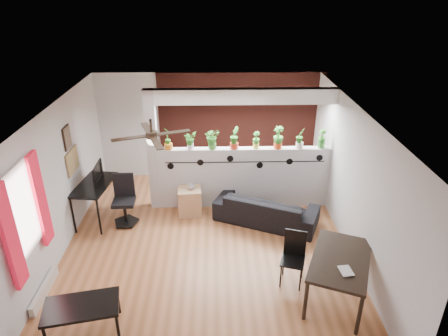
# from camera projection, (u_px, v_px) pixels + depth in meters

# --- Properties ---
(room_shell) EXTENTS (6.30, 7.10, 2.90)m
(room_shell) POSITION_uv_depth(u_px,v_px,m) (205.00, 185.00, 6.91)
(room_shell) COLOR #985931
(room_shell) RESTS_ON ground
(partition_wall) EXTENTS (3.60, 0.18, 1.35)m
(partition_wall) POSITION_uv_depth(u_px,v_px,m) (244.00, 177.00, 8.55)
(partition_wall) COLOR #BCBCC1
(partition_wall) RESTS_ON ground
(ceiling_header) EXTENTS (3.60, 0.18, 0.30)m
(ceiling_header) POSITION_uv_depth(u_px,v_px,m) (246.00, 96.00, 7.78)
(ceiling_header) COLOR white
(ceiling_header) RESTS_ON room_shell
(pier_column) EXTENTS (0.22, 0.20, 2.60)m
(pier_column) POSITION_uv_depth(u_px,v_px,m) (153.00, 151.00, 8.24)
(pier_column) COLOR #BCBCC1
(pier_column) RESTS_ON ground
(brick_panel) EXTENTS (3.90, 0.05, 2.60)m
(brick_panel) POSITION_uv_depth(u_px,v_px,m) (241.00, 127.00, 9.60)
(brick_panel) COLOR #AF4132
(brick_panel) RESTS_ON ground
(vine_decal) EXTENTS (3.31, 0.01, 0.30)m
(vine_decal) POSITION_uv_depth(u_px,v_px,m) (245.00, 162.00, 8.29)
(vine_decal) COLOR black
(vine_decal) RESTS_ON partition_wall
(window_assembly) EXTENTS (0.09, 1.30, 1.55)m
(window_assembly) POSITION_uv_depth(u_px,v_px,m) (24.00, 213.00, 5.68)
(window_assembly) COLOR white
(window_assembly) RESTS_ON room_shell
(baseboard_heater) EXTENTS (0.08, 1.00, 0.18)m
(baseboard_heater) POSITION_uv_depth(u_px,v_px,m) (44.00, 290.00, 6.30)
(baseboard_heater) COLOR silver
(baseboard_heater) RESTS_ON ground
(corkboard) EXTENTS (0.03, 0.60, 0.45)m
(corkboard) POSITION_uv_depth(u_px,v_px,m) (72.00, 161.00, 7.69)
(corkboard) COLOR olive
(corkboard) RESTS_ON room_shell
(framed_art) EXTENTS (0.03, 0.34, 0.44)m
(framed_art) POSITION_uv_depth(u_px,v_px,m) (67.00, 138.00, 7.43)
(framed_art) COLOR #8C7259
(framed_art) RESTS_ON room_shell
(ceiling_fan) EXTENTS (1.19, 1.19, 0.43)m
(ceiling_fan) POSITION_uv_depth(u_px,v_px,m) (152.00, 137.00, 6.18)
(ceiling_fan) COLOR black
(ceiling_fan) RESTS_ON room_shell
(potted_plant_0) EXTENTS (0.30, 0.31, 0.47)m
(potted_plant_0) POSITION_uv_depth(u_px,v_px,m) (168.00, 138.00, 8.12)
(potted_plant_0) COLOR orange
(potted_plant_0) RESTS_ON partition_wall
(potted_plant_1) EXTENTS (0.24, 0.24, 0.38)m
(potted_plant_1) POSITION_uv_depth(u_px,v_px,m) (190.00, 140.00, 8.14)
(potted_plant_1) COLOR silver
(potted_plant_1) RESTS_ON partition_wall
(potted_plant_2) EXTENTS (0.25, 0.21, 0.44)m
(potted_plant_2) POSITION_uv_depth(u_px,v_px,m) (212.00, 138.00, 8.14)
(potted_plant_2) COLOR #499034
(potted_plant_2) RESTS_ON partition_wall
(potted_plant_3) EXTENTS (0.25, 0.29, 0.47)m
(potted_plant_3) POSITION_uv_depth(u_px,v_px,m) (234.00, 137.00, 8.14)
(potted_plant_3) COLOR red
(potted_plant_3) RESTS_ON partition_wall
(potted_plant_4) EXTENTS (0.22, 0.21, 0.36)m
(potted_plant_4) POSITION_uv_depth(u_px,v_px,m) (256.00, 139.00, 8.18)
(potted_plant_4) COLOR #E8E551
(potted_plant_4) RESTS_ON partition_wall
(potted_plant_5) EXTENTS (0.30, 0.28, 0.47)m
(potted_plant_5) POSITION_uv_depth(u_px,v_px,m) (278.00, 137.00, 8.16)
(potted_plant_5) COLOR #ED4B1B
(potted_plant_5) RESTS_ON partition_wall
(potted_plant_6) EXTENTS (0.28, 0.27, 0.43)m
(potted_plant_6) POSITION_uv_depth(u_px,v_px,m) (300.00, 138.00, 8.18)
(potted_plant_6) COLOR white
(potted_plant_6) RESTS_ON partition_wall
(potted_plant_7) EXTENTS (0.25, 0.24, 0.40)m
(potted_plant_7) POSITION_uv_depth(u_px,v_px,m) (322.00, 138.00, 8.20)
(potted_plant_7) COLOR green
(potted_plant_7) RESTS_ON partition_wall
(sofa) EXTENTS (2.10, 1.49, 0.57)m
(sofa) POSITION_uv_depth(u_px,v_px,m) (266.00, 209.00, 8.11)
(sofa) COLOR black
(sofa) RESTS_ON ground
(cube_shelf) EXTENTS (0.51, 0.46, 0.59)m
(cube_shelf) POSITION_uv_depth(u_px,v_px,m) (190.00, 201.00, 8.38)
(cube_shelf) COLOR tan
(cube_shelf) RESTS_ON ground
(cup) EXTENTS (0.15, 0.15, 0.11)m
(cup) POSITION_uv_depth(u_px,v_px,m) (192.00, 187.00, 8.23)
(cup) COLOR gray
(cup) RESTS_ON cube_shelf
(computer_desk) EXTENTS (0.74, 1.21, 0.83)m
(computer_desk) POSITION_uv_depth(u_px,v_px,m) (94.00, 187.00, 7.99)
(computer_desk) COLOR black
(computer_desk) RESTS_ON ground
(monitor) EXTENTS (0.35, 0.06, 0.20)m
(monitor) POSITION_uv_depth(u_px,v_px,m) (95.00, 176.00, 8.05)
(monitor) COLOR black
(monitor) RESTS_ON computer_desk
(office_chair) EXTENTS (0.54, 0.54, 1.03)m
(office_chair) POSITION_uv_depth(u_px,v_px,m) (125.00, 203.00, 8.01)
(office_chair) COLOR black
(office_chair) RESTS_ON ground
(dining_table) EXTENTS (1.29, 1.57, 0.74)m
(dining_table) POSITION_uv_depth(u_px,v_px,m) (340.00, 263.00, 6.01)
(dining_table) COLOR black
(dining_table) RESTS_ON ground
(book) EXTENTS (0.20, 0.25, 0.02)m
(book) POSITION_uv_depth(u_px,v_px,m) (340.00, 272.00, 5.70)
(book) COLOR gray
(book) RESTS_ON dining_table
(folding_chair) EXTENTS (0.47, 0.47, 0.92)m
(folding_chair) POSITION_uv_depth(u_px,v_px,m) (294.00, 253.00, 6.43)
(folding_chair) COLOR black
(folding_chair) RESTS_ON ground
(coffee_table) EXTENTS (1.10, 0.75, 0.47)m
(coffee_table) POSITION_uv_depth(u_px,v_px,m) (82.00, 308.00, 5.51)
(coffee_table) COLOR black
(coffee_table) RESTS_ON ground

